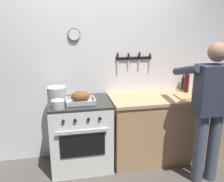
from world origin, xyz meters
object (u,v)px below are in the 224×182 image
(roasting_pan, at_px, (80,98))
(stock_pot, at_px, (57,94))
(bottle_soy_sauce, at_px, (183,83))
(bottle_wine_red, at_px, (187,83))
(person_cook, at_px, (210,105))
(saucepan, at_px, (58,104))
(cutting_board, at_px, (190,96))
(bottle_hot_sauce, at_px, (198,85))
(stove, at_px, (81,134))

(roasting_pan, bearing_deg, stock_pot, 145.07)
(roasting_pan, relative_size, bottle_soy_sauce, 1.59)
(stock_pot, distance_m, bottle_wine_red, 1.78)
(stock_pot, distance_m, bottle_soy_sauce, 1.80)
(person_cook, xyz_separation_m, bottle_soy_sauce, (0.09, 0.84, 0.04))
(bottle_soy_sauce, bearing_deg, saucepan, -165.93)
(roasting_pan, bearing_deg, saucepan, -158.73)
(person_cook, xyz_separation_m, roasting_pan, (-1.42, 0.50, 0.02))
(stock_pot, height_order, bottle_soy_sauce, bottle_soy_sauce)
(person_cook, bearing_deg, cutting_board, 0.95)
(person_cook, height_order, bottle_hot_sauce, person_cook)
(cutting_board, relative_size, bottle_soy_sauce, 1.63)
(person_cook, relative_size, bottle_soy_sauce, 7.50)
(roasting_pan, xyz_separation_m, bottle_wine_red, (1.50, 0.21, 0.07))
(bottle_hot_sauce, bearing_deg, person_cook, -109.76)
(bottle_wine_red, height_order, bottle_hot_sauce, bottle_wine_red)
(stove, xyz_separation_m, bottle_wine_red, (1.50, 0.11, 0.59))
(stove, relative_size, bottle_hot_sauce, 4.29)
(cutting_board, height_order, bottle_wine_red, bottle_wine_red)
(bottle_soy_sauce, bearing_deg, person_cook, -96.10)
(saucepan, bearing_deg, roasting_pan, 21.27)
(person_cook, relative_size, roasting_pan, 4.72)
(person_cook, xyz_separation_m, cutting_board, (0.01, 0.49, -0.04))
(saucepan, bearing_deg, person_cook, -13.22)
(stove, xyz_separation_m, roasting_pan, (0.01, -0.10, 0.52))
(person_cook, bearing_deg, saucepan, 79.36)
(cutting_board, xyz_separation_m, bottle_soy_sauce, (0.08, 0.35, 0.08))
(stove, bearing_deg, saucepan, -142.38)
(stove, height_order, saucepan, saucepan)
(roasting_pan, distance_m, bottle_soy_sauce, 1.55)
(saucepan, height_order, bottle_wine_red, bottle_wine_red)
(bottle_wine_red, bearing_deg, bottle_hot_sauce, 2.49)
(person_cook, distance_m, saucepan, 1.73)
(person_cook, distance_m, bottle_soy_sauce, 0.85)
(person_cook, xyz_separation_m, bottle_hot_sauce, (0.26, 0.72, 0.03))
(stove, xyz_separation_m, bottle_soy_sauce, (1.52, 0.25, 0.54))
(stove, relative_size, roasting_pan, 2.56)
(stove, bearing_deg, person_cook, -22.60)
(roasting_pan, relative_size, stock_pot, 1.50)
(stove, xyz_separation_m, bottle_hot_sauce, (1.69, 0.12, 0.54))
(roasting_pan, xyz_separation_m, bottle_soy_sauce, (1.51, 0.34, 0.02))
(stock_pot, distance_m, saucepan, 0.30)
(person_cook, height_order, roasting_pan, person_cook)
(roasting_pan, height_order, cutting_board, roasting_pan)
(roasting_pan, xyz_separation_m, bottle_hot_sauce, (1.68, 0.22, 0.02))
(roasting_pan, height_order, stock_pot, stock_pot)
(stock_pot, xyz_separation_m, bottle_wine_red, (1.78, 0.01, 0.05))
(bottle_wine_red, distance_m, bottle_hot_sauce, 0.19)
(person_cook, bearing_deg, bottle_hot_sauce, -17.18)
(bottle_soy_sauce, bearing_deg, roasting_pan, -167.26)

